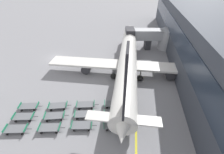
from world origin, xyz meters
The scene contains 16 objects.
ground_plane centered at (0.00, 0.00, 0.00)m, with size 500.00×500.00×0.00m, color gray.
jet_bridge centered at (26.36, 10.17, 3.48)m, with size 14.64×6.42×5.95m.
airplane centered at (19.70, -4.14, 3.02)m, with size 34.67×40.32×13.66m.
baggage_dolly_row_near_col_a centered at (5.00, -22.44, 0.47)m, with size 3.83×1.96×0.92m.
baggage_dolly_row_near_col_b centered at (9.72, -21.46, 0.47)m, with size 3.83×1.96×0.92m.
baggage_dolly_row_near_col_c centered at (14.22, -20.32, 0.47)m, with size 3.83×1.92×0.92m.
baggage_dolly_row_near_col_d centered at (18.91, -19.45, 0.47)m, with size 3.82×2.12×0.92m.
baggage_dolly_row_mid_a_col_a centered at (4.67, -20.22, 0.47)m, with size 3.83×1.98×0.92m.
baggage_dolly_row_mid_a_col_b centered at (9.41, -19.29, 0.47)m, with size 3.82×2.12×0.92m.
baggage_dolly_row_mid_a_col_c centered at (13.93, -18.23, 0.47)m, with size 3.83×2.00×0.92m.
baggage_dolly_row_mid_a_col_d centered at (18.57, -17.54, 0.47)m, with size 3.83×1.92×0.92m.
baggage_dolly_row_mid_b_col_a centered at (4.16, -18.06, 0.47)m, with size 3.83×2.00×0.92m.
baggage_dolly_row_mid_b_col_b centered at (8.96, -17.17, 0.47)m, with size 3.82×2.16×0.92m.
baggage_dolly_row_mid_b_col_c centered at (13.52, -16.18, 0.47)m, with size 3.83×2.02×0.92m.
baggage_dolly_row_mid_b_col_d centered at (18.16, -15.25, 0.47)m, with size 3.83×1.91×0.92m.
stand_guidance_stripe centered at (21.98, -12.54, 0.00)m, with size 1.20×25.15×0.01m.
Camera 1 is at (20.87, -33.34, 19.22)m, focal length 24.00 mm.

